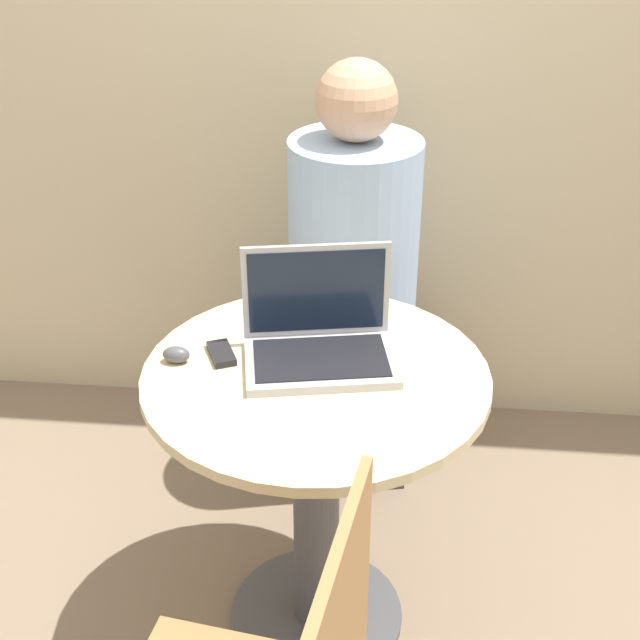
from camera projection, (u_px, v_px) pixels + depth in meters
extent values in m
plane|color=#7F6B56|center=(317.00, 616.00, 2.27)|extent=(12.00, 12.00, 0.00)
cube|color=beige|center=(351.00, 10.00, 2.47)|extent=(7.00, 0.05, 2.60)
cylinder|color=#4C4C51|center=(317.00, 613.00, 2.27)|extent=(0.43, 0.43, 0.02)
cylinder|color=#4C4C51|center=(316.00, 506.00, 2.09)|extent=(0.11, 0.11, 0.70)
cylinder|color=beige|center=(316.00, 377.00, 1.90)|extent=(0.75, 0.75, 0.02)
cube|color=#B7B7BC|center=(321.00, 362.00, 1.91)|extent=(0.36, 0.27, 0.02)
cube|color=black|center=(321.00, 358.00, 1.91)|extent=(0.31, 0.22, 0.00)
cube|color=#B7B7BC|center=(316.00, 290.00, 1.94)|extent=(0.32, 0.07, 0.22)
cube|color=#141E33|center=(316.00, 291.00, 1.94)|extent=(0.29, 0.06, 0.19)
cube|color=black|center=(221.00, 354.00, 1.95)|extent=(0.08, 0.11, 0.02)
ellipsoid|color=#4C4C51|center=(176.00, 355.00, 1.92)|extent=(0.06, 0.04, 0.04)
cube|color=#4C4742|center=(351.00, 378.00, 2.80)|extent=(0.36, 0.51, 0.46)
cylinder|color=#9EBCE5|center=(354.00, 244.00, 2.43)|extent=(0.36, 0.36, 0.59)
sphere|color=tan|center=(357.00, 100.00, 2.23)|extent=(0.21, 0.21, 0.21)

